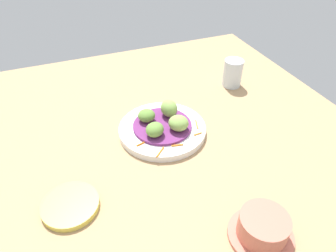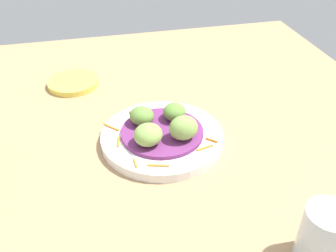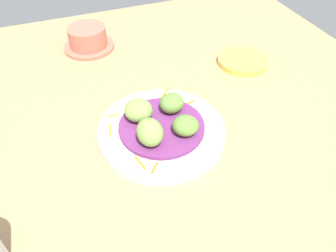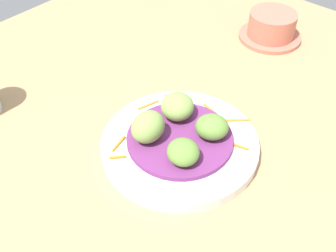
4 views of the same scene
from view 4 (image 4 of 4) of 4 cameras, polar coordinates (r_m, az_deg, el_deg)
The scene contains 9 objects.
table_surface at distance 64.40cm, azimuth 3.03°, elevation -3.46°, with size 110.00×110.00×2.00cm, color tan.
main_plate at distance 62.58cm, azimuth 1.61°, elevation -2.59°, with size 23.54×23.54×1.87cm, color white.
cabbage_bed at distance 61.64cm, azimuth 1.63°, elevation -1.74°, with size 15.81×15.81×0.77cm, color #702D6B.
carrot_garnish at distance 64.27cm, azimuth 1.51°, elevation 0.34°, with size 18.56×20.26×0.40cm.
guac_scoop_left at distance 63.44cm, azimuth 1.30°, elevation 2.70°, with size 5.08×5.35×3.87cm, color #84A851.
guac_scoop_center at distance 59.56cm, azimuth -2.76°, elevation -0.11°, with size 4.46×5.35×4.65cm, color #84A851.
guac_scoop_right at distance 56.98cm, azimuth 2.09°, elevation -3.58°, with size 4.66×4.48×3.30cm, color olive.
guac_scoop_back at distance 60.71cm, azimuth 6.03°, elevation -0.12°, with size 4.52×4.91×3.43cm, color olive.
terracotta_bowl at distance 89.24cm, azimuth 13.97°, elevation 13.00°, with size 12.65×12.65×5.64cm.
Camera 4 is at (-26.42, 35.38, 47.88)cm, focal length 44.54 mm.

